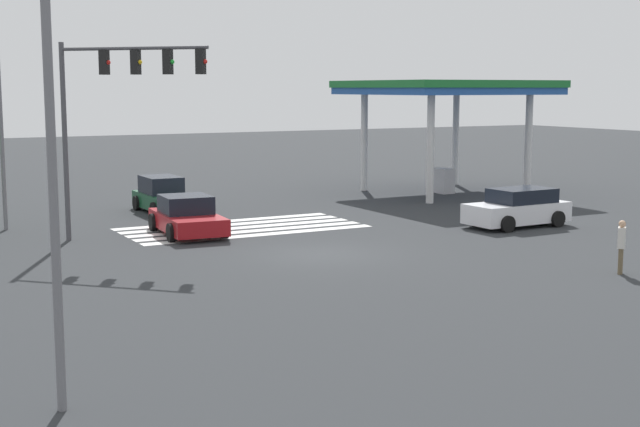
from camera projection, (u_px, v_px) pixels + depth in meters
ground_plane at (320, 254)px, 29.55m from camera, size 154.37×154.37×0.00m
crosswalk_markings at (242, 228)px, 35.16m from camera, size 9.37×4.40×0.01m
traffic_signal_mast at (115, 92)px, 30.90m from camera, size 4.09×4.09×7.07m
car_0 at (518, 208)px, 35.38m from camera, size 4.31×2.19×1.52m
car_1 at (187, 217)px, 33.49m from camera, size 2.48×4.52×1.46m
car_2 at (163, 196)px, 39.41m from camera, size 1.93×4.18×1.59m
gas_station_canopy at (445, 92)px, 46.00m from camera, size 8.83×8.83×5.85m
pedestrian at (621, 244)px, 26.30m from camera, size 0.41×0.40×1.61m
street_light_pole_b at (50, 121)px, 14.55m from camera, size 0.80×0.36×8.26m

